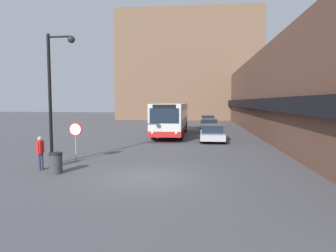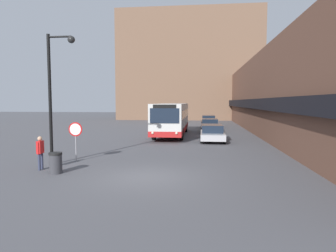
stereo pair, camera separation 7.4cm
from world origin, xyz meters
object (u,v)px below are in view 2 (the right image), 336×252
at_px(city_bus, 172,118).
at_px(parked_car_front, 212,133).
at_px(parked_car_middle, 210,125).
at_px(street_lamp, 55,85).
at_px(stop_sign, 76,133).
at_px(trash_bin, 56,163).
at_px(pedestrian, 40,150).
at_px(parked_car_back, 208,121).

bearing_deg(city_bus, parked_car_front, -45.30).
distance_m(parked_car_middle, street_lamp, 19.74).
relative_size(city_bus, parked_car_middle, 2.58).
distance_m(stop_sign, trash_bin, 2.90).
bearing_deg(parked_car_front, stop_sign, -129.04).
bearing_deg(street_lamp, parked_car_middle, 64.87).
relative_size(street_lamp, trash_bin, 6.94).
relative_size(stop_sign, pedestrian, 1.34).
height_order(parked_car_middle, pedestrian, pedestrian).
distance_m(city_bus, stop_sign, 13.71).
xyz_separation_m(parked_car_middle, street_lamp, (-8.26, -17.61, 3.34)).
bearing_deg(trash_bin, parked_car_back, 73.77).
xyz_separation_m(parked_car_middle, stop_sign, (-7.61, -16.75, 0.82)).
distance_m(parked_car_back, stop_sign, 23.99).
xyz_separation_m(city_bus, trash_bin, (-3.68, -15.83, -1.20)).
distance_m(parked_car_front, stop_sign, 12.11).
bearing_deg(parked_car_back, pedestrian, -108.86).
xyz_separation_m(parked_car_middle, parked_car_back, (0.00, 5.98, 0.04)).
height_order(street_lamp, trash_bin, street_lamp).
relative_size(city_bus, street_lamp, 1.73).
bearing_deg(pedestrian, street_lamp, 165.51).
xyz_separation_m(parked_car_middle, pedestrian, (-8.47, -18.82, 0.24)).
xyz_separation_m(stop_sign, pedestrian, (-0.86, -2.07, -0.58)).
height_order(parked_car_front, street_lamp, street_lamp).
xyz_separation_m(parked_car_front, trash_bin, (-7.40, -12.08, -0.21)).
relative_size(parked_car_middle, pedestrian, 2.77).
bearing_deg(trash_bin, street_lamp, 115.12).
xyz_separation_m(city_bus, parked_car_back, (3.72, 9.59, -0.92)).
distance_m(street_lamp, trash_bin, 4.12).
xyz_separation_m(parked_car_back, trash_bin, (-7.40, -25.42, -0.29)).
xyz_separation_m(parked_car_front, street_lamp, (-8.26, -10.25, 3.38)).
relative_size(city_bus, parked_car_back, 2.34).
height_order(stop_sign, street_lamp, street_lamp).
bearing_deg(city_bus, parked_car_back, 68.81).
relative_size(parked_car_front, parked_car_back, 0.95).
relative_size(pedestrian, trash_bin, 1.68).
relative_size(parked_car_back, pedestrian, 3.06).
xyz_separation_m(parked_car_front, stop_sign, (-7.61, -9.39, 0.85)).
relative_size(parked_car_front, pedestrian, 2.90).
height_order(city_bus, parked_car_front, city_bus).
xyz_separation_m(city_bus, parked_car_middle, (3.72, 3.61, -0.96)).
height_order(street_lamp, pedestrian, street_lamp).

